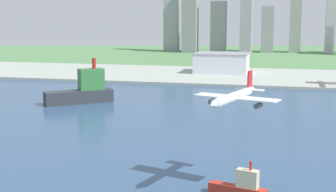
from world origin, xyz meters
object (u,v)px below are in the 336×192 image
airplane_landing (234,97)px  container_barge (83,91)px  tugboat_small (241,187)px  warehouse_main (222,63)px

airplane_landing → container_barge: airplane_landing is taller
tugboat_small → airplane_landing: bearing=111.7°
airplane_landing → warehouse_main: size_ratio=0.67×
airplane_landing → container_barge: 189.73m
airplane_landing → container_barge: bearing=129.8°
container_barge → airplane_landing: bearing=-50.2°
airplane_landing → tugboat_small: airplane_landing is taller
airplane_landing → container_barge: size_ratio=0.83×
tugboat_small → warehouse_main: warehouse_main is taller
tugboat_small → warehouse_main: bearing=98.6°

